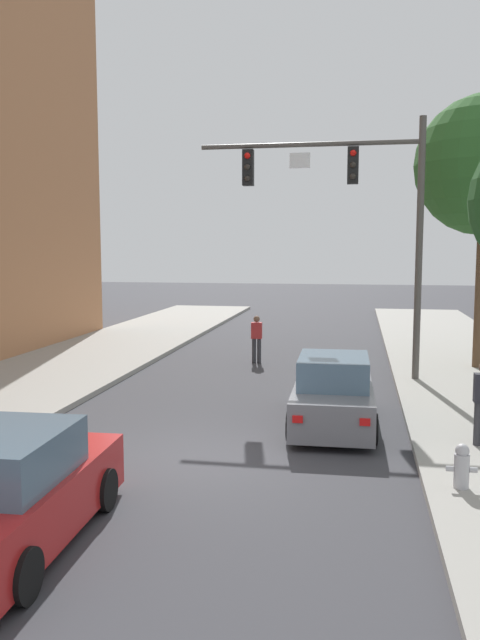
{
  "coord_description": "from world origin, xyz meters",
  "views": [
    {
      "loc": [
        2.88,
        -11.51,
        3.96
      ],
      "look_at": [
        -0.27,
        5.75,
        2.0
      ],
      "focal_mm": 36.27,
      "sensor_mm": 36.0,
      "label": 1
    }
  ],
  "objects": [
    {
      "name": "ground_plane",
      "position": [
        0.0,
        0.0,
        0.0
      ],
      "size": [
        120.0,
        120.0,
        0.0
      ],
      "primitive_type": "plane",
      "color": "#38383D"
    },
    {
      "name": "traffic_signal_mast",
      "position": [
        2.78,
        7.74,
        5.34
      ],
      "size": [
        6.49,
        0.38,
        7.5
      ],
      "color": "#514C47",
      "rests_on": "sidewalk_right"
    },
    {
      "name": "car_lead_grey",
      "position": [
        2.4,
        2.72,
        0.72
      ],
      "size": [
        1.89,
        4.27,
        1.6
      ],
      "color": "slate",
      "rests_on": "ground"
    },
    {
      "name": "car_following_red",
      "position": [
        -1.59,
        -3.97,
        0.72
      ],
      "size": [
        1.95,
        4.3,
        1.6
      ],
      "color": "#B21E1E",
      "rests_on": "ground"
    },
    {
      "name": "pedestrian_crossing_road",
      "position": [
        -0.51,
        10.3,
        0.91
      ],
      "size": [
        0.36,
        0.22,
        1.64
      ],
      "color": "#333338",
      "rests_on": "ground"
    },
    {
      "name": "fire_hydrant",
      "position": [
        4.57,
        -1.08,
        0.51
      ],
      "size": [
        0.48,
        0.24,
        0.72
      ],
      "color": "#B2B2B7",
      "rests_on": "sidewalk_right"
    }
  ]
}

